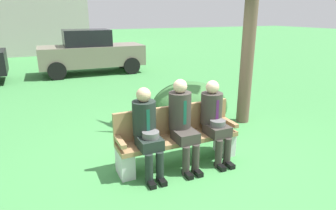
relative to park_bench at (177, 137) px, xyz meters
name	(u,v)px	position (x,y,z in m)	size (l,w,h in m)	color
ground_plane	(189,156)	(0.27, 0.10, -0.42)	(80.00, 80.00, 0.00)	#408745
park_bench	(177,137)	(0.00, 0.00, 0.00)	(1.93, 0.44, 0.90)	#99754C
seated_man_left	(147,128)	(-0.55, -0.13, 0.29)	(0.34, 0.72, 1.28)	#1E2823
seated_man_middle	(182,120)	(0.03, -0.12, 0.33)	(0.34, 0.72, 1.35)	#38332D
seated_man_right	(214,117)	(0.59, -0.13, 0.29)	(0.34, 0.72, 1.28)	#38332D
shrub_near_bench	(190,106)	(0.85, 1.17, 0.06)	(1.54, 1.41, 0.96)	#30602F
parked_car_far	(91,52)	(0.09, 7.86, 0.41)	(3.93, 1.77, 1.68)	slate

